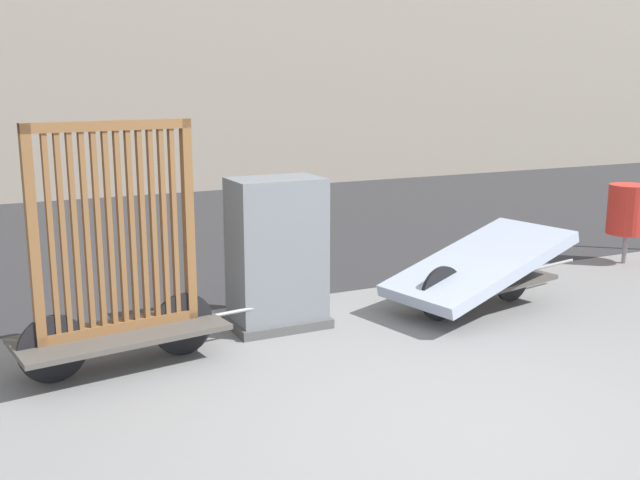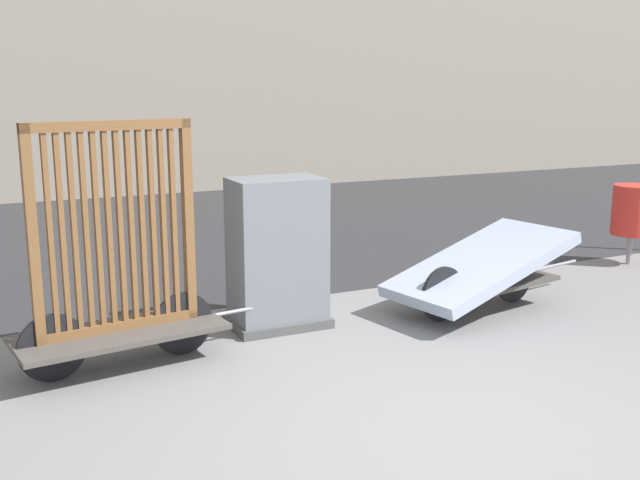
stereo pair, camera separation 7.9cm
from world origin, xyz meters
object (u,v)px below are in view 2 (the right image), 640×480
(bike_cart_with_mattress, at_px, (481,269))
(trash_bin, at_px, (633,210))
(utility_cabinet, at_px, (277,258))
(bike_cart_with_bedframe, at_px, (118,281))

(bike_cart_with_mattress, relative_size, trash_bin, 2.55)
(utility_cabinet, bearing_deg, bike_cart_with_mattress, -11.98)
(utility_cabinet, height_order, trash_bin, utility_cabinet)
(utility_cabinet, bearing_deg, bike_cart_with_bedframe, -164.35)
(utility_cabinet, bearing_deg, trash_bin, 4.35)
(bike_cart_with_bedframe, distance_m, bike_cart_with_mattress, 3.28)
(bike_cart_with_mattress, distance_m, utility_cabinet, 1.92)
(bike_cart_with_bedframe, height_order, utility_cabinet, bike_cart_with_bedframe)
(bike_cart_with_mattress, height_order, utility_cabinet, utility_cabinet)
(bike_cart_with_bedframe, height_order, trash_bin, bike_cart_with_bedframe)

